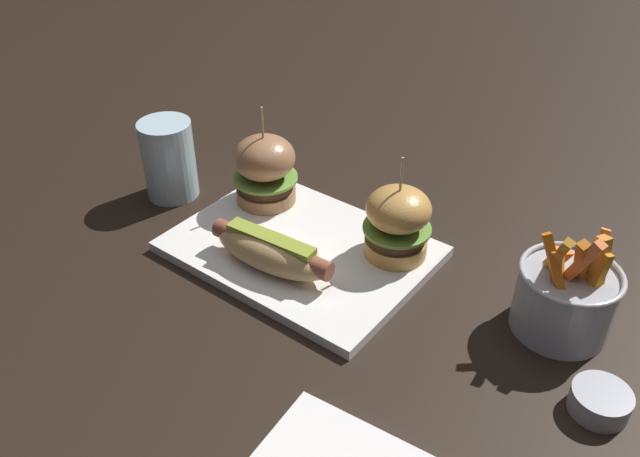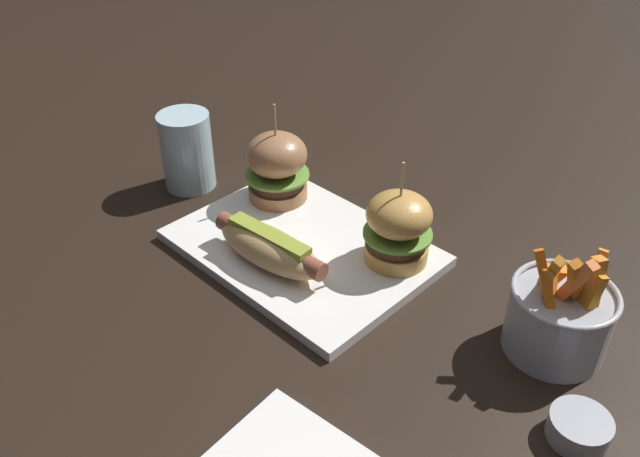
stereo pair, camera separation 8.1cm
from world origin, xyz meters
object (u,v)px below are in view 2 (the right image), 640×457
at_px(hot_dog, 267,245).
at_px(slider_right, 398,228).
at_px(slider_left, 277,166).
at_px(sauce_ramekin, 579,427).
at_px(water_glass, 187,151).
at_px(platter_main, 302,248).
at_px(fries_bucket, 559,317).

distance_m(hot_dog, slider_right, 0.16).
relative_size(hot_dog, slider_left, 1.18).
height_order(hot_dog, sauce_ramekin, hot_dog).
bearing_deg(water_glass, hot_dog, -13.24).
distance_m(slider_left, water_glass, 0.15).
xyz_separation_m(slider_left, sauce_ramekin, (0.50, -0.07, -0.05)).
bearing_deg(water_glass, platter_main, -0.01).
bearing_deg(slider_left, slider_right, 1.46).
bearing_deg(fries_bucket, slider_right, -177.12).
relative_size(platter_main, hot_dog, 1.89).
bearing_deg(slider_right, platter_main, -150.49).
bearing_deg(slider_left, water_glass, -158.11).
height_order(platter_main, slider_left, slider_left).
xyz_separation_m(hot_dog, water_glass, (-0.24, 0.06, 0.02)).
bearing_deg(hot_dog, fries_bucket, 21.46).
distance_m(fries_bucket, sauce_ramekin, 0.12).
bearing_deg(slider_right, slider_left, -178.54).
bearing_deg(water_glass, sauce_ramekin, -1.79).
height_order(slider_left, sauce_ramekin, slider_left).
height_order(hot_dog, water_glass, water_glass).
bearing_deg(slider_right, water_glass, -170.21).
distance_m(platter_main, water_glass, 0.25).
bearing_deg(fries_bucket, sauce_ramekin, -50.23).
height_order(slider_right, water_glass, slider_right).
bearing_deg(slider_left, hot_dog, -47.52).
height_order(slider_left, water_glass, slider_left).
bearing_deg(sauce_ramekin, platter_main, 177.12).
bearing_deg(hot_dog, water_glass, 166.76).
bearing_deg(fries_bucket, water_glass, -172.79).
bearing_deg(water_glass, slider_right, 9.79).
distance_m(hot_dog, sauce_ramekin, 0.40).
xyz_separation_m(hot_dog, slider_right, (0.11, 0.12, 0.02)).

